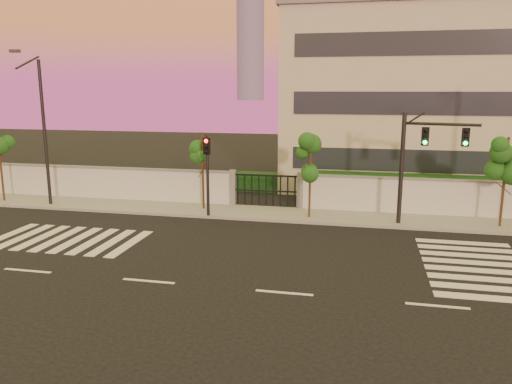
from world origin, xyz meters
TOP-DOWN VIEW (x-y plane):
  - ground at (0.00, 0.00)m, footprint 120.00×120.00m
  - sidewalk at (0.00, 10.50)m, footprint 60.00×3.00m
  - perimeter_wall at (0.10, 12.00)m, footprint 60.00×0.36m
  - hedge_row at (1.17, 14.74)m, footprint 41.00×4.25m
  - institutional_building at (9.00, 21.99)m, footprint 24.40×12.40m
  - road_markings at (-1.58, 3.76)m, footprint 57.00×7.62m
  - street_tree_c at (-6.35, 10.63)m, footprint 1.37×1.09m
  - street_tree_d at (-0.22, 9.99)m, footprint 1.48×1.18m
  - street_tree_e at (9.29, 10.18)m, footprint 1.50×1.19m
  - traffic_signal_main at (5.07, 9.73)m, footprint 3.60×0.98m
  - traffic_signal_secondary at (-5.61, 9.11)m, footprint 0.35×0.34m
  - streetlight_west at (-15.65, 9.62)m, footprint 0.53×2.14m

SIDE VIEW (x-z plane):
  - ground at x=0.00m, z-range 0.00..0.00m
  - road_markings at x=-1.58m, z-range 0.00..0.02m
  - sidewalk at x=0.00m, z-range 0.00..0.15m
  - hedge_row at x=1.17m, z-range -0.08..1.72m
  - perimeter_wall at x=0.10m, z-range -0.03..2.17m
  - traffic_signal_secondary at x=-5.61m, z-range 0.61..5.13m
  - street_tree_c at x=-6.35m, z-range 1.06..5.56m
  - street_tree_d at x=-0.22m, z-range 1.06..5.56m
  - street_tree_e at x=9.29m, z-range 1.08..5.67m
  - traffic_signal_main at x=5.07m, z-range 0.76..6.50m
  - streetlight_west at x=-15.65m, z-range 0.36..9.24m
  - institutional_building at x=9.00m, z-range 0.03..12.28m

